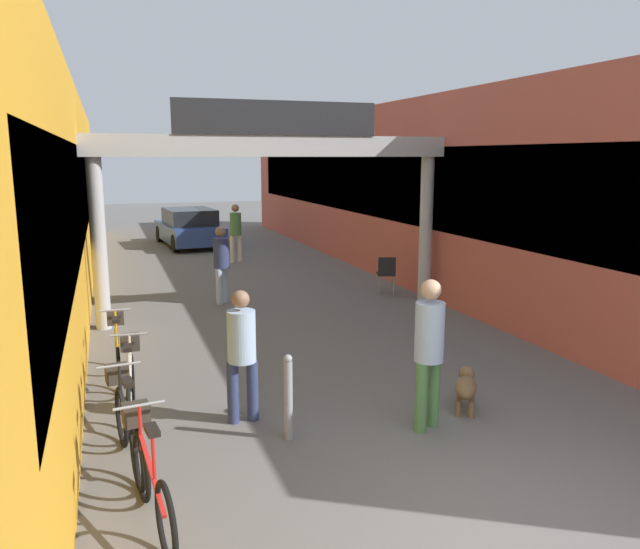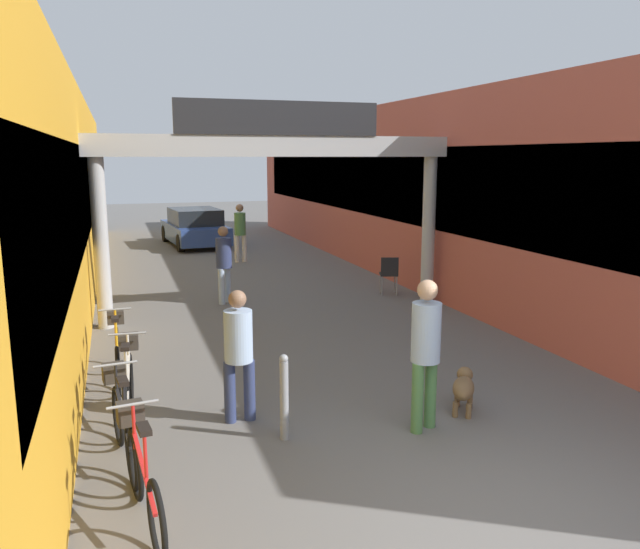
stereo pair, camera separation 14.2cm
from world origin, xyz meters
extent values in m
plane|color=#605E5B|center=(0.00, 0.00, 0.00)|extent=(80.00, 80.00, 0.00)
cube|color=gold|center=(-5.10, 11.00, 2.24)|extent=(3.00, 26.00, 4.49)
cube|color=black|center=(-3.62, 11.00, 2.47)|extent=(0.04, 23.40, 1.79)
cube|color=#B25142|center=(5.10, 11.00, 2.24)|extent=(3.00, 26.00, 4.49)
cube|color=black|center=(3.62, 11.00, 2.47)|extent=(0.04, 23.40, 1.79)
cylinder|color=#B2B2B2|center=(-3.35, 8.00, 1.58)|extent=(0.28, 0.28, 3.16)
cylinder|color=#B2B2B2|center=(3.35, 8.00, 1.58)|extent=(0.28, 0.28, 3.16)
cube|color=#B2B2B2|center=(0.00, 8.00, 3.36)|extent=(7.40, 0.44, 0.41)
cube|color=#232326|center=(0.00, 7.80, 3.88)|extent=(3.96, 0.10, 0.64)
cylinder|color=#4C7F47|center=(0.13, 2.11, 0.42)|extent=(0.18, 0.18, 0.84)
cylinder|color=#4C7F47|center=(0.35, 2.20, 0.42)|extent=(0.18, 0.18, 0.84)
cylinder|color=#A5BFE0|center=(0.24, 2.15, 1.19)|extent=(0.45, 0.45, 0.69)
sphere|color=tan|center=(0.24, 2.15, 1.68)|extent=(0.31, 0.31, 0.24)
cylinder|color=navy|center=(-1.64, 3.07, 0.38)|extent=(0.14, 0.14, 0.76)
cylinder|color=navy|center=(-1.88, 3.07, 0.38)|extent=(0.14, 0.14, 0.76)
cylinder|color=#A5BFE0|center=(-1.76, 3.07, 1.07)|extent=(0.34, 0.34, 0.63)
sphere|color=#8C664C|center=(-1.76, 3.07, 1.52)|extent=(0.21, 0.21, 0.21)
cylinder|color=#A5BFE0|center=(-0.81, 9.37, 0.39)|extent=(0.20, 0.20, 0.79)
cylinder|color=#A5BFE0|center=(-0.97, 9.19, 0.39)|extent=(0.20, 0.20, 0.79)
cylinder|color=navy|center=(-0.89, 9.28, 1.11)|extent=(0.48, 0.48, 0.65)
sphere|color=#8C664C|center=(-0.89, 9.28, 1.58)|extent=(0.31, 0.31, 0.22)
cylinder|color=silver|center=(0.61, 14.56, 0.41)|extent=(0.16, 0.16, 0.82)
cylinder|color=silver|center=(0.37, 14.53, 0.41)|extent=(0.16, 0.16, 0.82)
cylinder|color=#4C7F47|center=(0.49, 14.55, 1.16)|extent=(0.38, 0.38, 0.68)
sphere|color=#8C664C|center=(0.49, 14.55, 1.64)|extent=(0.26, 0.26, 0.23)
ellipsoid|color=brown|center=(0.95, 2.45, 0.31)|extent=(0.56, 0.65, 0.24)
sphere|color=brown|center=(1.10, 2.68, 0.40)|extent=(0.29, 0.29, 0.21)
sphere|color=white|center=(1.05, 2.60, 0.30)|extent=(0.20, 0.20, 0.15)
cylinder|color=brown|center=(0.98, 2.65, 0.10)|extent=(0.10, 0.10, 0.19)
cylinder|color=brown|center=(1.11, 2.56, 0.10)|extent=(0.10, 0.10, 0.19)
cylinder|color=brown|center=(0.78, 2.35, 0.10)|extent=(0.10, 0.10, 0.19)
cylinder|color=brown|center=(0.91, 2.26, 0.10)|extent=(0.10, 0.10, 0.19)
torus|color=black|center=(-3.02, 1.65, 0.34)|extent=(0.13, 0.67, 0.67)
torus|color=black|center=(-2.90, 0.63, 0.34)|extent=(0.13, 0.67, 0.67)
cube|color=red|center=(-2.96, 1.14, 0.52)|extent=(0.15, 0.94, 0.34)
cylinder|color=red|center=(-2.95, 1.02, 0.74)|extent=(0.04, 0.04, 0.42)
cube|color=black|center=(-2.95, 1.02, 0.96)|extent=(0.13, 0.23, 0.05)
cylinder|color=red|center=(-3.02, 1.59, 0.72)|extent=(0.04, 0.04, 0.46)
cylinder|color=gray|center=(-3.02, 1.59, 0.96)|extent=(0.46, 0.09, 0.03)
cube|color=#332D28|center=(-3.04, 1.78, 0.80)|extent=(0.26, 0.23, 0.20)
torus|color=black|center=(-3.17, 2.86, 0.34)|extent=(0.13, 0.67, 0.67)
torus|color=black|center=(-3.05, 1.85, 0.34)|extent=(0.13, 0.67, 0.67)
cube|color=black|center=(-3.11, 2.35, 0.52)|extent=(0.15, 0.94, 0.34)
cylinder|color=black|center=(-3.09, 2.24, 0.74)|extent=(0.04, 0.04, 0.42)
cube|color=black|center=(-3.09, 2.24, 0.96)|extent=(0.13, 0.23, 0.05)
cylinder|color=black|center=(-3.16, 2.80, 0.72)|extent=(0.04, 0.04, 0.46)
cylinder|color=gray|center=(-3.16, 2.80, 0.96)|extent=(0.46, 0.08, 0.03)
cube|color=#332D28|center=(-3.19, 3.00, 0.80)|extent=(0.26, 0.23, 0.20)
torus|color=black|center=(-3.01, 4.05, 0.34)|extent=(0.09, 0.67, 0.67)
torus|color=black|center=(-3.07, 3.03, 0.34)|extent=(0.09, 0.67, 0.67)
cube|color=beige|center=(-3.04, 3.54, 0.52)|extent=(0.10, 0.94, 0.34)
cylinder|color=beige|center=(-3.05, 3.42, 0.74)|extent=(0.03, 0.03, 0.42)
cube|color=black|center=(-3.05, 3.42, 0.96)|extent=(0.11, 0.23, 0.05)
cylinder|color=beige|center=(-3.01, 3.99, 0.72)|extent=(0.03, 0.03, 0.46)
cylinder|color=gray|center=(-3.01, 3.99, 0.96)|extent=(0.46, 0.06, 0.03)
cube|color=#332D28|center=(-3.00, 4.19, 0.80)|extent=(0.25, 0.21, 0.20)
torus|color=black|center=(-3.15, 5.44, 0.34)|extent=(0.05, 0.67, 0.67)
torus|color=black|center=(-3.16, 4.42, 0.34)|extent=(0.05, 0.67, 0.67)
cube|color=gold|center=(-3.15, 4.93, 0.52)|extent=(0.04, 0.94, 0.34)
cylinder|color=gold|center=(-3.16, 4.81, 0.74)|extent=(0.03, 0.03, 0.42)
cube|color=black|center=(-3.16, 4.81, 0.96)|extent=(0.10, 0.22, 0.05)
cylinder|color=gold|center=(-3.15, 5.38, 0.72)|extent=(0.03, 0.03, 0.46)
cylinder|color=gray|center=(-3.15, 5.38, 0.96)|extent=(0.46, 0.03, 0.03)
cube|color=#332D28|center=(-3.15, 5.58, 0.80)|extent=(0.24, 0.20, 0.20)
cylinder|color=gray|center=(-1.38, 2.42, 0.46)|extent=(0.10, 0.10, 0.92)
sphere|color=gray|center=(-1.38, 2.42, 0.95)|extent=(0.10, 0.10, 0.10)
cylinder|color=gray|center=(2.78, 9.22, 0.23)|extent=(0.04, 0.04, 0.45)
cylinder|color=gray|center=(3.10, 9.12, 0.23)|extent=(0.04, 0.04, 0.45)
cylinder|color=gray|center=(2.68, 8.90, 0.23)|extent=(0.04, 0.04, 0.45)
cylinder|color=gray|center=(3.00, 8.80, 0.23)|extent=(0.04, 0.04, 0.45)
cube|color=black|center=(2.89, 9.01, 0.47)|extent=(0.50, 0.50, 0.04)
cube|color=black|center=(2.84, 8.84, 0.69)|extent=(0.39, 0.16, 0.40)
cube|color=#2D478C|center=(-0.39, 18.62, 0.48)|extent=(2.11, 4.14, 0.60)
cube|color=#1E2328|center=(-0.38, 18.47, 1.06)|extent=(1.77, 2.33, 0.55)
cylinder|color=black|center=(-1.31, 19.99, 0.30)|extent=(0.25, 0.62, 0.60)
cylinder|color=black|center=(0.27, 20.14, 0.30)|extent=(0.25, 0.62, 0.60)
cylinder|color=black|center=(-1.05, 17.10, 0.30)|extent=(0.25, 0.62, 0.60)
cylinder|color=black|center=(0.53, 17.25, 0.30)|extent=(0.25, 0.62, 0.60)
camera|label=1|loc=(-3.20, -3.96, 3.17)|focal=35.00mm
camera|label=2|loc=(-3.07, -4.00, 3.17)|focal=35.00mm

